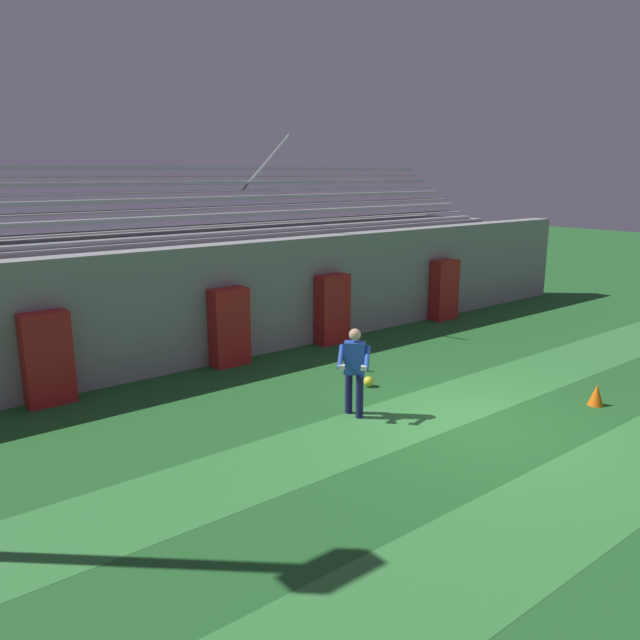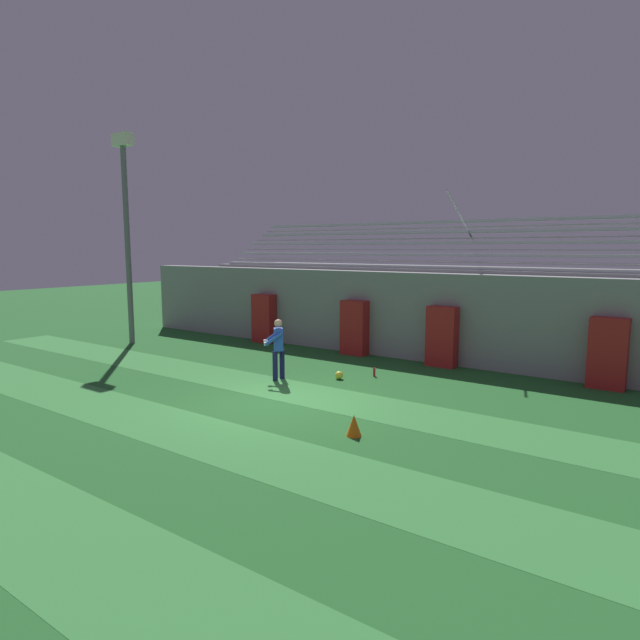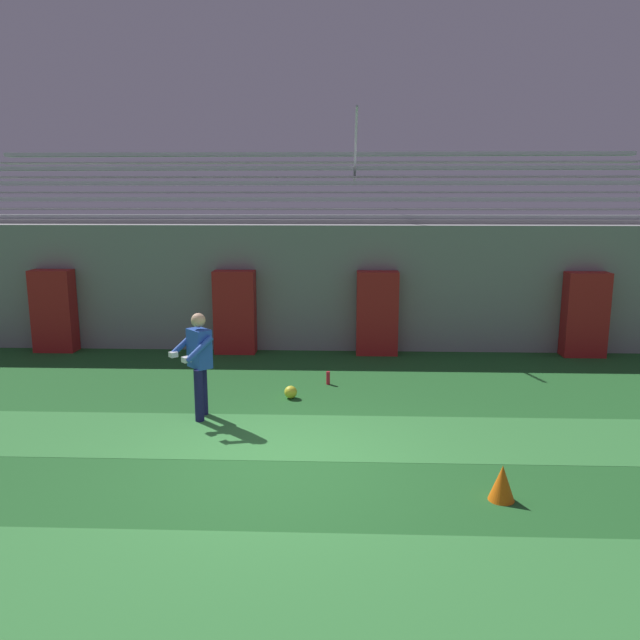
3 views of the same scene
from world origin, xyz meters
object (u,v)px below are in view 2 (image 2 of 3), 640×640
padding_pillar_far_right (608,353)px  padding_pillar_far_left (264,319)px  goalkeeper (278,345)px  traffic_cone (354,425)px  padding_pillar_gate_left (354,328)px  padding_pillar_gate_right (442,337)px  soccer_ball (339,375)px  water_bottle (374,372)px  floodlight_pole (126,212)px

padding_pillar_far_right → padding_pillar_far_left: bearing=180.0°
goalkeeper → traffic_cone: (4.04, -2.55, -0.74)m
padding_pillar_gate_left → traffic_cone: (4.21, -6.73, -0.71)m
padding_pillar_gate_right → goalkeeper: padding_pillar_gate_right is taller
padding_pillar_gate_right → traffic_cone: (1.08, -6.73, -0.71)m
padding_pillar_far_right → goalkeeper: padding_pillar_far_right is taller
soccer_ball → traffic_cone: 4.48m
soccer_ball → water_bottle: (0.62, 0.85, 0.01)m
padding_pillar_gate_left → padding_pillar_far_left: same height
padding_pillar_gate_right → floodlight_pole: floodlight_pole is taller
padding_pillar_far_left → floodlight_pole: 6.38m
goalkeeper → traffic_cone: bearing=-32.2°
goalkeeper → padding_pillar_gate_left: bearing=92.2°
soccer_ball → traffic_cone: bearing=-52.7°
water_bottle → padding_pillar_gate_left: bearing=132.4°
padding_pillar_gate_left → goalkeeper: bearing=-87.8°
goalkeeper → soccer_ball: size_ratio=7.59×
padding_pillar_far_right → soccer_ball: size_ratio=8.33×
soccer_ball → traffic_cone: (2.72, -3.57, 0.10)m
goalkeeper → water_bottle: (1.95, 1.87, -0.83)m
padding_pillar_gate_right → goalkeeper: 5.13m
padding_pillar_gate_left → soccer_ball: bearing=-64.8°
soccer_ball → floodlight_pole: bearing=179.4°
padding_pillar_gate_right → padding_pillar_far_left: bearing=180.0°
goalkeeper → water_bottle: size_ratio=6.96×
padding_pillar_far_left → water_bottle: bearing=-20.6°
floodlight_pole → water_bottle: 11.20m
padding_pillar_gate_right → padding_pillar_far_right: (4.47, 0.00, 0.00)m
goalkeeper → floodlight_pole: bearing=172.2°
padding_pillar_far_right → goalkeeper: 8.53m
padding_pillar_gate_right → floodlight_pole: bearing=-164.6°
padding_pillar_far_left → traffic_cone: padding_pillar_far_left is taller
goalkeeper → traffic_cone: 4.84m
water_bottle → goalkeeper: bearing=-136.2°
padding_pillar_far_right → traffic_cone: size_ratio=4.36×
padding_pillar_gate_left → padding_pillar_far_left: (-4.06, 0.00, 0.00)m
padding_pillar_far_right → water_bottle: size_ratio=7.63×
padding_pillar_gate_left → water_bottle: padding_pillar_gate_left is taller
goalkeeper → padding_pillar_gate_right: bearing=54.7°
padding_pillar_gate_left → padding_pillar_far_right: 7.60m
padding_pillar_gate_left → padding_pillar_gate_right: bearing=0.0°
floodlight_pole → goalkeeper: 9.12m
padding_pillar_far_left → water_bottle: 6.64m
padding_pillar_far_left → goalkeeper: bearing=-44.8°
padding_pillar_far_left → floodlight_pole: size_ratio=0.24×
padding_pillar_far_right → goalkeeper: bearing=-150.6°
padding_pillar_gate_left → padding_pillar_far_left: bearing=180.0°
padding_pillar_far_right → traffic_cone: (-3.39, -6.73, -0.71)m
padding_pillar_far_right → water_bottle: bearing=-157.1°
padding_pillar_gate_left → soccer_ball: padding_pillar_gate_left is taller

